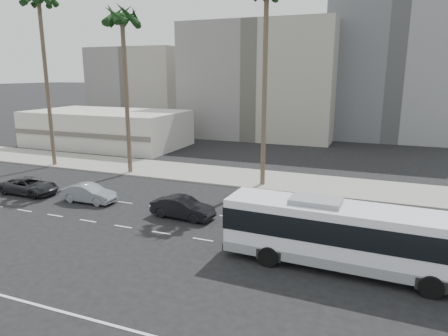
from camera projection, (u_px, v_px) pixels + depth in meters
The scene contains 13 objects.
ground at pixel (248, 247), 24.41m from camera, with size 700.00×700.00×0.00m, color black.
sidewalk_north at pixel (299, 183), 38.42m from camera, with size 120.00×7.00×0.15m, color gray.
commercial_low at pixel (107, 128), 58.10m from camera, with size 22.00×12.16×5.00m.
midrise_beige_west at pixel (265, 81), 67.37m from camera, with size 24.00×18.00×18.00m, color gray.
midrise_gray_center at pixel (396, 56), 65.62m from camera, with size 20.00×20.00×26.00m, color slate.
midrise_beige_far at pixel (148, 87), 81.55m from camera, with size 18.00×16.00×15.00m, color gray.
civic_tower at pixel (376, 24), 242.47m from camera, with size 42.00×42.00×129.00m.
city_bus at pixel (346, 234), 21.34m from camera, with size 13.09×3.38×3.73m.
car_a at pixel (183, 208), 29.21m from camera, with size 4.70×1.64×1.55m, color black.
car_b at pixel (89, 193), 32.75m from camera, with size 4.53×1.58×1.49m, color gray.
car_c at pixel (29, 186), 35.00m from camera, with size 5.23×2.41×1.45m, color #28282B.
palm_mid at pixel (122, 22), 38.95m from camera, with size 5.43×5.43×16.76m.
palm_far at pixel (39, 2), 41.86m from camera, with size 5.59×5.59×19.21m.
Camera 1 is at (6.98, -21.60, 10.27)m, focal length 32.34 mm.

